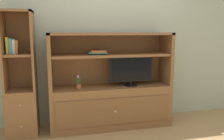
{
  "coord_description": "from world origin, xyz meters",
  "views": [
    {
      "loc": [
        -0.78,
        -2.88,
        1.43
      ],
      "look_at": [
        0.0,
        0.35,
        0.88
      ],
      "focal_mm": 37.18,
      "sensor_mm": 36.0,
      "label": 1
    }
  ],
  "objects_px": {
    "media_console": "(111,96)",
    "potted_plant": "(79,85)",
    "tv_monitor": "(131,70)",
    "upright_book_row": "(12,46)",
    "bookshelf_tall": "(22,94)",
    "magazine_stack": "(97,52)"
  },
  "relations": [
    {
      "from": "bookshelf_tall",
      "to": "tv_monitor",
      "type": "bearing_deg",
      "value": -2.24
    },
    {
      "from": "upright_book_row",
      "to": "bookshelf_tall",
      "type": "bearing_deg",
      "value": 6.85
    },
    {
      "from": "magazine_stack",
      "to": "upright_book_row",
      "type": "xyz_separation_m",
      "value": [
        -1.13,
        -0.01,
        0.1
      ]
    },
    {
      "from": "tv_monitor",
      "to": "magazine_stack",
      "type": "relative_size",
      "value": 2.05
    },
    {
      "from": "media_console",
      "to": "potted_plant",
      "type": "height_order",
      "value": "media_console"
    },
    {
      "from": "tv_monitor",
      "to": "potted_plant",
      "type": "xyz_separation_m",
      "value": [
        -0.78,
        0.01,
        -0.18
      ]
    },
    {
      "from": "media_console",
      "to": "bookshelf_tall",
      "type": "bearing_deg",
      "value": 179.82
    },
    {
      "from": "tv_monitor",
      "to": "bookshelf_tall",
      "type": "relative_size",
      "value": 0.39
    },
    {
      "from": "potted_plant",
      "to": "media_console",
      "type": "bearing_deg",
      "value": 5.35
    },
    {
      "from": "bookshelf_tall",
      "to": "upright_book_row",
      "type": "height_order",
      "value": "bookshelf_tall"
    },
    {
      "from": "media_console",
      "to": "potted_plant",
      "type": "xyz_separation_m",
      "value": [
        -0.49,
        -0.05,
        0.21
      ]
    },
    {
      "from": "tv_monitor",
      "to": "potted_plant",
      "type": "bearing_deg",
      "value": 179.16
    },
    {
      "from": "tv_monitor",
      "to": "potted_plant",
      "type": "distance_m",
      "value": 0.8
    },
    {
      "from": "media_console",
      "to": "magazine_stack",
      "type": "xyz_separation_m",
      "value": [
        -0.21,
        0.0,
        0.67
      ]
    },
    {
      "from": "media_console",
      "to": "magazine_stack",
      "type": "relative_size",
      "value": 5.58
    },
    {
      "from": "potted_plant",
      "to": "upright_book_row",
      "type": "xyz_separation_m",
      "value": [
        -0.85,
        0.04,
        0.56
      ]
    },
    {
      "from": "potted_plant",
      "to": "bookshelf_tall",
      "type": "xyz_separation_m",
      "value": [
        -0.78,
        0.05,
        -0.1
      ]
    },
    {
      "from": "tv_monitor",
      "to": "bookshelf_tall",
      "type": "bearing_deg",
      "value": 177.76
    },
    {
      "from": "tv_monitor",
      "to": "potted_plant",
      "type": "height_order",
      "value": "tv_monitor"
    },
    {
      "from": "tv_monitor",
      "to": "potted_plant",
      "type": "relative_size",
      "value": 3.1
    },
    {
      "from": "magazine_stack",
      "to": "bookshelf_tall",
      "type": "distance_m",
      "value": 1.19
    },
    {
      "from": "media_console",
      "to": "potted_plant",
      "type": "relative_size",
      "value": 8.46
    }
  ]
}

